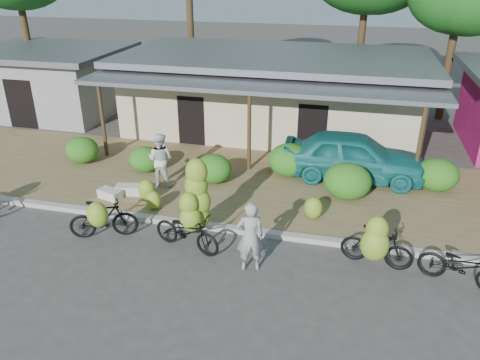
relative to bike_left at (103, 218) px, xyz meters
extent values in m
plane|color=#403E3B|center=(2.84, -0.83, -0.63)|extent=(100.00, 100.00, 0.00)
cube|color=#90774E|center=(2.84, 4.17, -0.57)|extent=(60.00, 6.00, 0.12)
cube|color=#A8A399|center=(2.84, 1.17, -0.55)|extent=(60.00, 0.25, 0.15)
cube|color=beige|center=(2.84, 10.17, 0.92)|extent=(12.00, 6.00, 3.10)
cube|color=slate|center=(2.84, 10.17, 2.60)|extent=(13.00, 7.00, 0.25)
cube|color=black|center=(2.84, 7.22, 0.47)|extent=(1.40, 0.12, 2.20)
cube|color=slate|center=(2.84, 6.17, 2.27)|extent=(13.00, 2.00, 0.15)
cylinder|color=#46311C|center=(-2.76, 5.27, 0.80)|extent=(0.14, 0.14, 2.85)
cylinder|color=#46311C|center=(2.84, 5.27, 0.80)|extent=(0.14, 0.14, 2.85)
cylinder|color=#46311C|center=(8.44, 5.27, 0.80)|extent=(0.14, 0.14, 2.85)
cube|color=gray|center=(-8.16, 10.17, 0.82)|extent=(6.00, 5.00, 2.90)
cube|color=slate|center=(-8.16, 10.17, 2.40)|extent=(7.00, 6.00, 0.25)
cube|color=black|center=(-8.16, 7.72, 0.47)|extent=(1.40, 0.12, 2.20)
cylinder|color=#46311C|center=(-10.66, 12.17, 3.04)|extent=(0.36, 0.36, 7.33)
cylinder|color=#46311C|center=(-2.66, 15.17, 3.59)|extent=(0.36, 0.36, 8.42)
cylinder|color=#46311C|center=(6.34, 15.67, 3.01)|extent=(0.36, 0.36, 7.28)
cylinder|color=#46311C|center=(10.34, 13.67, 2.41)|extent=(0.36, 0.36, 6.08)
ellipsoid|color=#166318|center=(-3.24, 4.43, -0.03)|extent=(1.23, 1.10, 0.96)
ellipsoid|color=#166318|center=(-0.66, 4.22, -0.05)|extent=(1.16, 1.04, 0.90)
ellipsoid|color=#166318|center=(1.93, 3.92, -0.02)|extent=(1.25, 1.12, 0.97)
ellipsoid|color=#166318|center=(4.32, 5.05, 0.07)|extent=(1.48, 1.33, 1.15)
ellipsoid|color=#166318|center=(6.31, 3.79, 0.07)|extent=(1.48, 1.33, 1.15)
ellipsoid|color=#166318|center=(9.10, 5.08, 0.03)|extent=(1.36, 1.23, 1.06)
imported|color=black|center=(-0.04, 0.09, -0.07)|extent=(1.90, 1.15, 1.10)
ellipsoid|color=#83AE2B|center=(0.20, -0.52, 0.42)|extent=(0.56, 0.47, 0.70)
imported|color=black|center=(2.36, 0.06, -0.11)|extent=(2.08, 1.20, 1.03)
ellipsoid|color=#83AE2B|center=(2.47, 0.60, 0.12)|extent=(0.72, 0.61, 0.90)
ellipsoid|color=#83AE2B|center=(2.56, 0.57, 0.54)|extent=(0.62, 0.53, 0.77)
ellipsoid|color=#83AE2B|center=(2.49, 0.60, 0.98)|extent=(0.62, 0.52, 0.77)
ellipsoid|color=#83AE2B|center=(2.52, 0.59, 1.38)|extent=(0.58, 0.49, 0.73)
ellipsoid|color=#83AE2B|center=(2.42, 0.25, 0.18)|extent=(0.59, 0.50, 0.74)
ellipsoid|color=#83AE2B|center=(2.38, 0.26, 0.61)|extent=(0.50, 0.42, 0.62)
imported|color=black|center=(7.14, 0.49, -0.10)|extent=(1.82, 0.79, 1.06)
ellipsoid|color=#83AE2B|center=(7.03, -0.15, 0.35)|extent=(0.66, 0.56, 0.82)
ellipsoid|color=#83AE2B|center=(7.04, -0.10, 0.73)|extent=(0.52, 0.44, 0.65)
imported|color=black|center=(9.05, 0.15, -0.11)|extent=(2.06, 1.21, 1.02)
ellipsoid|color=#83AE2B|center=(0.28, 2.20, -0.17)|extent=(0.53, 0.45, 0.67)
ellipsoid|color=#83AE2B|center=(0.73, 1.68, -0.22)|extent=(0.47, 0.40, 0.58)
ellipsoid|color=#83AE2B|center=(5.43, 2.25, -0.17)|extent=(0.53, 0.45, 0.66)
cube|color=beige|center=(-0.43, 2.43, -0.36)|extent=(0.91, 0.56, 0.30)
cube|color=beige|center=(-0.90, 2.01, -0.37)|extent=(0.83, 0.59, 0.28)
imported|color=gray|center=(4.15, -0.41, 0.29)|extent=(0.77, 0.63, 1.83)
imported|color=silver|center=(0.30, 3.37, 0.39)|extent=(0.92, 0.74, 1.78)
imported|color=#1A7573|center=(6.43, 5.37, 0.31)|extent=(4.78, 1.94, 1.63)
camera|label=1|loc=(6.19, -9.73, 6.25)|focal=35.00mm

